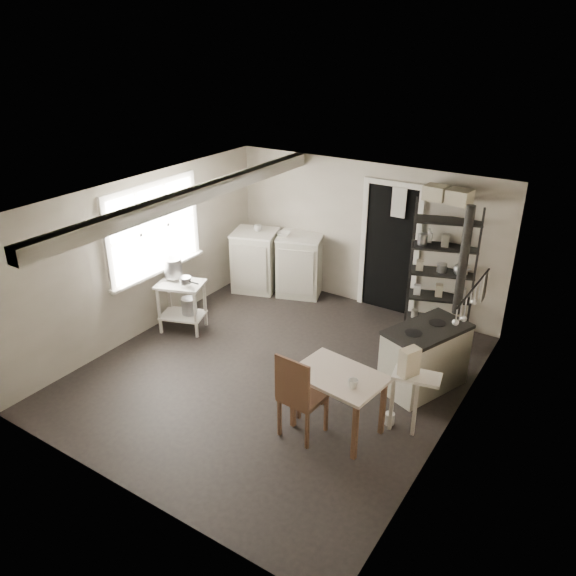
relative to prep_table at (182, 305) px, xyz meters
The scene contains 31 objects.
floor 1.86m from the prep_table, ahead, with size 5.00×5.00×0.00m, color black.
ceiling 2.63m from the prep_table, ahead, with size 5.00×5.00×0.00m, color silver.
wall_back 3.00m from the prep_table, 51.67° to the left, with size 4.50×0.02×2.30m, color #B4AB9A.
wall_front 3.35m from the prep_table, 56.49° to the right, with size 4.50×0.02×2.30m, color #B4AB9A.
wall_left 0.90m from the prep_table, 153.77° to the right, with size 0.02×5.00×2.30m, color #B4AB9A.
wall_right 4.13m from the prep_table, ahead, with size 0.02×5.00×2.30m, color #B4AB9A.
window 1.18m from the prep_table, behind, with size 0.12×1.76×1.28m, color white, non-canonical shape.
doorway 3.24m from the prep_table, 44.97° to the left, with size 0.96×0.10×2.08m, color white, non-canonical shape.
ceiling_beam 1.91m from the prep_table, 20.17° to the right, with size 0.18×5.00×0.18m, color white, non-canonical shape.
wallpaper_panel 4.12m from the prep_table, ahead, with size 0.01×5.00×2.30m, color beige, non-canonical shape.
utensil_rail 4.17m from the prep_table, ahead, with size 0.06×1.20×0.44m, color #A9A9AB, non-canonical shape.
prep_table is the anchor object (origin of this frame).
stockpot 0.57m from the prep_table, 164.49° to the left, with size 0.26×0.26×0.28m, color #A9A9AB.
saucepan 0.47m from the prep_table, 15.23° to the right, with size 0.17×0.17×0.09m, color #A9A9AB.
bucket 0.10m from the prep_table, 34.57° to the left, with size 0.23×0.23×0.25m, color #A9A9AB.
base_cabinets 1.94m from the prep_table, 77.47° to the left, with size 1.56×0.67×1.03m, color beige, non-canonical shape.
mixing_bowl 2.03m from the prep_table, 73.26° to the left, with size 0.28×0.28×0.07m, color silver.
counter_cup 1.92m from the prep_table, 87.54° to the left, with size 0.13×0.13×0.10m, color silver.
shelf_rack 3.81m from the prep_table, 33.59° to the left, with size 0.92×0.36×1.94m, color black, non-canonical shape.
shelf_jar 3.72m from the prep_table, 36.53° to the left, with size 0.09×0.09×0.20m, color silver.
storage_box_a 3.93m from the prep_table, 35.40° to the left, with size 0.29×0.26×0.20m, color beige.
storage_box_b 4.17m from the prep_table, 32.24° to the left, with size 0.30×0.28×0.20m, color beige.
stove 3.56m from the prep_table, ahead, with size 0.58×1.06×0.83m, color beige, non-canonical shape.
stovepipe 4.01m from the prep_table, 14.36° to the left, with size 0.10×0.10×1.28m, color black, non-canonical shape.
side_ledge 3.78m from the prep_table, ahead, with size 0.51×0.27×0.78m, color white, non-canonical shape.
oats_box 3.75m from the prep_table, ahead, with size 0.13×0.21×0.31m, color beige.
work_table 3.12m from the prep_table, 14.86° to the right, with size 0.96×0.67×0.73m, color beige, non-canonical shape.
table_cup 3.41m from the prep_table, 16.08° to the right, with size 0.10×0.10×0.10m, color silver.
chair 2.93m from the prep_table, 21.17° to the right, with size 0.43×0.45×1.05m, color #533423, non-canonical shape.
flour_sack 3.54m from the prep_table, 25.61° to the left, with size 0.36×0.30×0.43m, color silver.
floor_crock 3.52m from the prep_table, ahead, with size 0.11×0.11×0.14m, color silver.
Camera 1 is at (3.50, -5.12, 4.11)m, focal length 35.00 mm.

